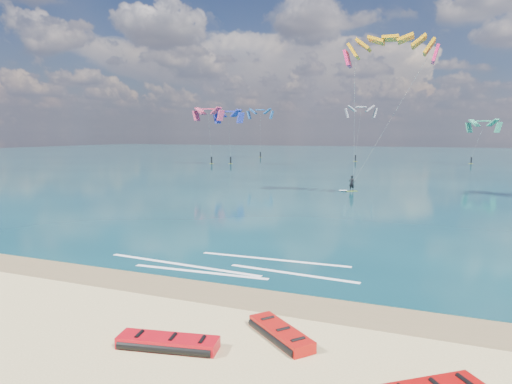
% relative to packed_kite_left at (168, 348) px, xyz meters
% --- Properties ---
extents(ground, '(320.00, 320.00, 0.00)m').
position_rel_packed_kite_left_xyz_m(ground, '(-1.67, 41.63, 0.00)').
color(ground, tan).
rests_on(ground, ground).
extents(wet_sand_strip, '(320.00, 2.40, 0.01)m').
position_rel_packed_kite_left_xyz_m(wet_sand_strip, '(-1.67, 4.63, 0.00)').
color(wet_sand_strip, brown).
rests_on(wet_sand_strip, ground).
extents(sea, '(320.00, 200.00, 0.04)m').
position_rel_packed_kite_left_xyz_m(sea, '(-1.67, 105.63, 0.02)').
color(sea, '#0A2D38').
rests_on(sea, ground).
extents(packed_kite_left, '(3.27, 1.67, 0.40)m').
position_rel_packed_kite_left_xyz_m(packed_kite_left, '(0.00, 0.00, 0.00)').
color(packed_kite_left, red).
rests_on(packed_kite_left, ground).
extents(packed_kite_mid, '(2.87, 2.62, 0.40)m').
position_rel_packed_kite_left_xyz_m(packed_kite_mid, '(2.81, 1.79, 0.00)').
color(packed_kite_mid, red).
rests_on(packed_kite_mid, ground).
extents(kitesurfer_main, '(10.94, 8.24, 15.78)m').
position_rel_packed_kite_left_xyz_m(kitesurfer_main, '(0.67, 34.14, 7.99)').
color(kitesurfer_main, '#A9E31A').
rests_on(kitesurfer_main, sea).
extents(shoreline_foam, '(12.30, 3.65, 0.01)m').
position_rel_packed_kite_left_xyz_m(shoreline_foam, '(-1.56, 7.93, 0.04)').
color(shoreline_foam, white).
rests_on(shoreline_foam, ground).
extents(distant_kites, '(75.30, 29.16, 11.79)m').
position_rel_packed_kite_left_xyz_m(distant_kites, '(-10.79, 78.69, 5.32)').
color(distant_kites, '#3AA078').
rests_on(distant_kites, ground).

